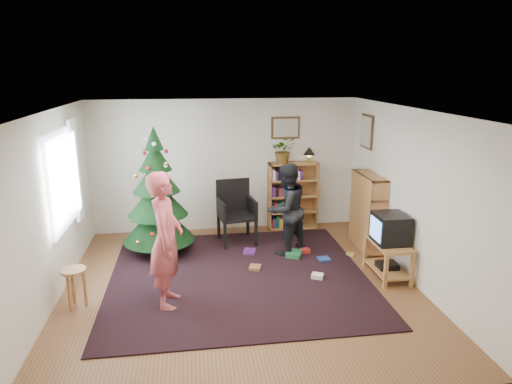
{
  "coord_description": "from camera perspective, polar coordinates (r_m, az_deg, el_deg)",
  "views": [
    {
      "loc": [
        -0.64,
        -5.98,
        3.04
      ],
      "look_at": [
        0.38,
        1.07,
        1.1
      ],
      "focal_mm": 32.0,
      "sensor_mm": 36.0,
      "label": 1
    }
  ],
  "objects": [
    {
      "name": "person_standing",
      "position": [
        6.0,
        -11.18,
        -5.92
      ],
      "size": [
        0.49,
        0.69,
        1.81
      ],
      "primitive_type": "imported",
      "rotation": [
        0.0,
        0.0,
        1.49
      ],
      "color": "#BA4A4D",
      "rests_on": "rug"
    },
    {
      "name": "picture_right",
      "position": [
        8.41,
        13.7,
        7.36
      ],
      "size": [
        0.03,
        0.5,
        0.6
      ],
      "color": "#4C3319",
      "rests_on": "wall_right"
    },
    {
      "name": "bookshelf_right",
      "position": [
        8.09,
        13.79,
        -2.3
      ],
      "size": [
        0.3,
        0.95,
        1.3
      ],
      "rotation": [
        0.0,
        0.0,
        1.57
      ],
      "color": "#B57740",
      "rests_on": "floor"
    },
    {
      "name": "wall_front",
      "position": [
        3.97,
        2.01,
        -11.58
      ],
      "size": [
        5.0,
        0.02,
        2.5
      ],
      "primitive_type": "cube",
      "color": "silver",
      "rests_on": "floor"
    },
    {
      "name": "person_by_chair",
      "position": [
        7.58,
        3.8,
        -2.19
      ],
      "size": [
        0.95,
        0.9,
        1.55
      ],
      "primitive_type": "imported",
      "rotation": [
        0.0,
        0.0,
        3.71
      ],
      "color": "black",
      "rests_on": "rug"
    },
    {
      "name": "table_lamp",
      "position": [
        8.75,
        6.67,
        5.0
      ],
      "size": [
        0.22,
        0.22,
        0.3
      ],
      "color": "#A57F33",
      "rests_on": "bookshelf_back"
    },
    {
      "name": "wall_left",
      "position": [
        6.51,
        -24.48,
        -2.12
      ],
      "size": [
        0.02,
        5.0,
        2.5
      ],
      "primitive_type": "cube",
      "color": "silver",
      "rests_on": "floor"
    },
    {
      "name": "wall_right",
      "position": [
        6.99,
        18.78,
        -0.43
      ],
      "size": [
        0.02,
        5.0,
        2.5
      ],
      "primitive_type": "cube",
      "color": "silver",
      "rests_on": "floor"
    },
    {
      "name": "stool",
      "position": [
        6.45,
        -21.77,
        -9.92
      ],
      "size": [
        0.32,
        0.32,
        0.54
      ],
      "color": "#B57740",
      "rests_on": "floor"
    },
    {
      "name": "window_pane",
      "position": [
        7.0,
        -23.16,
        1.29
      ],
      "size": [
        0.04,
        1.2,
        1.4
      ],
      "primitive_type": "cube",
      "color": "silver",
      "rests_on": "wall_left"
    },
    {
      "name": "bookshelf_back",
      "position": [
        8.87,
        4.63,
        -0.36
      ],
      "size": [
        0.95,
        0.3,
        1.3
      ],
      "color": "#B57740",
      "rests_on": "floor"
    },
    {
      "name": "ceiling",
      "position": [
        6.04,
        -2.15,
        10.1
      ],
      "size": [
        5.0,
        5.0,
        0.0
      ],
      "primitive_type": "plane",
      "rotation": [
        3.14,
        0.0,
        0.0
      ],
      "color": "white",
      "rests_on": "wall_back"
    },
    {
      "name": "potted_plant",
      "position": [
        8.63,
        3.45,
        5.24
      ],
      "size": [
        0.45,
        0.39,
        0.49
      ],
      "primitive_type": "imported",
      "rotation": [
        0.0,
        0.0,
        0.01
      ],
      "color": "gray",
      "rests_on": "bookshelf_back"
    },
    {
      "name": "armchair",
      "position": [
        8.19,
        -2.52,
        -2.06
      ],
      "size": [
        0.69,
        0.69,
        1.12
      ],
      "rotation": [
        0.0,
        0.0,
        0.14
      ],
      "color": "black",
      "rests_on": "rug"
    },
    {
      "name": "wall_back",
      "position": [
        8.69,
        -3.85,
        3.32
      ],
      "size": [
        5.0,
        0.02,
        2.5
      ],
      "primitive_type": "cube",
      "color": "silver",
      "rests_on": "floor"
    },
    {
      "name": "crt_tv",
      "position": [
        7.0,
        16.43,
        -4.38
      ],
      "size": [
        0.46,
        0.49,
        0.43
      ],
      "color": "black",
      "rests_on": "tv_stand"
    },
    {
      "name": "tv_stand",
      "position": [
        7.16,
        16.18,
        -7.74
      ],
      "size": [
        0.46,
        0.82,
        0.55
      ],
      "color": "#B57740",
      "rests_on": "floor"
    },
    {
      "name": "floor_clutter",
      "position": [
        7.54,
        5.44,
        -8.29
      ],
      "size": [
        1.86,
        1.32,
        0.08
      ],
      "color": "#A51E19",
      "rests_on": "rug"
    },
    {
      "name": "christmas_tree",
      "position": [
        7.73,
        -12.22,
        -1.22
      ],
      "size": [
        1.19,
        1.19,
        2.15
      ],
      "rotation": [
        0.0,
        0.0,
        -0.34
      ],
      "color": "#3F2816",
      "rests_on": "rug"
    },
    {
      "name": "rug",
      "position": [
        7.0,
        -2.22,
        -10.41
      ],
      "size": [
        3.8,
        3.6,
        0.02
      ],
      "primitive_type": "cube",
      "color": "black",
      "rests_on": "floor"
    },
    {
      "name": "floor",
      "position": [
        6.74,
        -1.94,
        -11.58
      ],
      "size": [
        5.0,
        5.0,
        0.0
      ],
      "primitive_type": "plane",
      "color": "brown",
      "rests_on": "ground"
    },
    {
      "name": "curtain",
      "position": [
        7.65,
        -21.6,
        2.55
      ],
      "size": [
        0.06,
        0.35,
        1.6
      ],
      "primitive_type": "cube",
      "color": "white",
      "rests_on": "wall_left"
    },
    {
      "name": "picture_back",
      "position": [
        8.71,
        3.72,
        8.02
      ],
      "size": [
        0.55,
        0.03,
        0.42
      ],
      "color": "#4C3319",
      "rests_on": "wall_back"
    }
  ]
}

